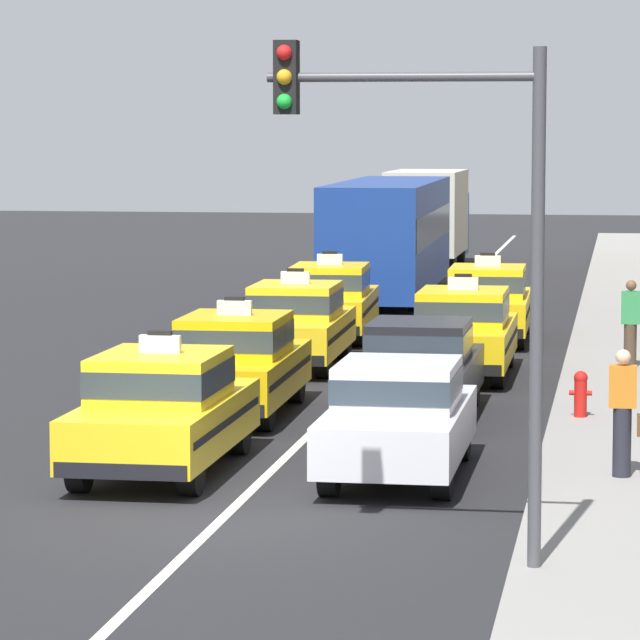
# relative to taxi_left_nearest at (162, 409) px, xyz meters

# --- Properties ---
(ground_plane) EXTENTS (160.00, 160.00, 0.00)m
(ground_plane) POSITION_rel_taxi_left_nearest_xyz_m (1.44, -2.93, -0.88)
(ground_plane) COLOR #232326
(lane_stripe_left_right) EXTENTS (0.14, 80.00, 0.01)m
(lane_stripe_left_right) POSITION_rel_taxi_left_nearest_xyz_m (1.44, 17.07, -0.87)
(lane_stripe_left_right) COLOR silver
(lane_stripe_left_right) RESTS_ON ground
(taxi_left_nearest) EXTENTS (1.83, 4.56, 1.96)m
(taxi_left_nearest) POSITION_rel_taxi_left_nearest_xyz_m (0.00, 0.00, 0.00)
(taxi_left_nearest) COLOR black
(taxi_left_nearest) RESTS_ON ground
(taxi_left_second) EXTENTS (1.89, 4.59, 1.96)m
(taxi_left_second) POSITION_rel_taxi_left_nearest_xyz_m (-0.06, 5.15, 0.00)
(taxi_left_second) COLOR black
(taxi_left_second) RESTS_ON ground
(taxi_left_third) EXTENTS (1.91, 4.60, 1.96)m
(taxi_left_third) POSITION_rel_taxi_left_nearest_xyz_m (-0.15, 11.31, 0.00)
(taxi_left_third) COLOR black
(taxi_left_third) RESTS_ON ground
(taxi_left_fourth) EXTENTS (2.03, 4.64, 1.96)m
(taxi_left_fourth) POSITION_rel_taxi_left_nearest_xyz_m (-0.28, 16.42, 0.00)
(taxi_left_fourth) COLOR black
(taxi_left_fourth) RESTS_ON ground
(bus_left_fifth) EXTENTS (2.72, 11.25, 3.22)m
(bus_left_fifth) POSITION_rel_taxi_left_nearest_xyz_m (-0.21, 26.31, 0.94)
(bus_left_fifth) COLOR black
(bus_left_fifth) RESTS_ON ground
(box_truck_left_sixth) EXTENTS (2.32, 6.97, 3.27)m
(box_truck_left_sixth) POSITION_rel_taxi_left_nearest_xyz_m (-0.28, 37.57, 0.90)
(box_truck_left_sixth) COLOR black
(box_truck_left_sixth) RESTS_ON ground
(sedan_right_nearest) EXTENTS (1.78, 4.31, 1.58)m
(sedan_right_nearest) POSITION_rel_taxi_left_nearest_xyz_m (3.21, 0.16, -0.03)
(sedan_right_nearest) COLOR black
(sedan_right_nearest) RESTS_ON ground
(sedan_right_second) EXTENTS (1.78, 4.31, 1.58)m
(sedan_right_second) POSITION_rel_taxi_left_nearest_xyz_m (2.92, 5.40, -0.03)
(sedan_right_second) COLOR black
(sedan_right_second) RESTS_ON ground
(taxi_right_third) EXTENTS (1.84, 4.57, 1.96)m
(taxi_right_third) POSITION_rel_taxi_left_nearest_xyz_m (3.19, 10.49, 0.00)
(taxi_right_third) COLOR black
(taxi_right_third) RESTS_ON ground
(taxi_right_fourth) EXTENTS (1.91, 4.60, 1.96)m
(taxi_right_fourth) POSITION_rel_taxi_left_nearest_xyz_m (3.21, 16.47, 0.00)
(taxi_right_fourth) COLOR black
(taxi_right_fourth) RESTS_ON ground
(pedestrian_near_crosswalk) EXTENTS (0.47, 0.24, 1.67)m
(pedestrian_near_crosswalk) POSITION_rel_taxi_left_nearest_xyz_m (6.31, 11.20, 0.11)
(pedestrian_near_crosswalk) COLOR #473828
(pedestrian_near_crosswalk) RESTS_ON sidewalk_curb
(pedestrian_mid_block) EXTENTS (0.47, 0.24, 1.67)m
(pedestrian_mid_block) POSITION_rel_taxi_left_nearest_xyz_m (6.18, -0.08, 0.11)
(pedestrian_mid_block) COLOR #23232D
(pedestrian_mid_block) RESTS_ON sidewalk_curb
(fire_hydrant) EXTENTS (0.36, 0.22, 0.73)m
(fire_hydrant) POSITION_rel_taxi_left_nearest_xyz_m (5.52, 4.95, -0.33)
(fire_hydrant) COLOR red
(fire_hydrant) RESTS_ON sidewalk_curb
(traffic_light_pole) EXTENTS (2.87, 0.33, 5.58)m
(traffic_light_pole) POSITION_rel_taxi_left_nearest_xyz_m (4.32, -5.33, 2.94)
(traffic_light_pole) COLOR #47474C
(traffic_light_pole) RESTS_ON ground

